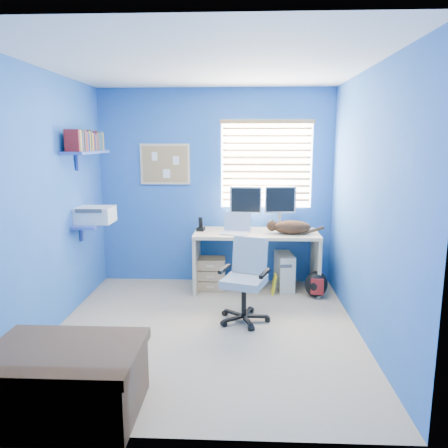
{
  "coord_description": "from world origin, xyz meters",
  "views": [
    {
      "loc": [
        0.36,
        -4.03,
        1.84
      ],
      "look_at": [
        0.15,
        0.65,
        0.95
      ],
      "focal_mm": 35.0,
      "sensor_mm": 36.0,
      "label": 1
    }
  ],
  "objects_px": {
    "cat": "(292,227)",
    "office_chair": "(245,290)",
    "laptop": "(235,225)",
    "tower_pc": "(284,271)",
    "desk": "(256,261)"
  },
  "relations": [
    {
      "from": "desk",
      "to": "office_chair",
      "type": "bearing_deg",
      "value": -97.96
    },
    {
      "from": "laptop",
      "to": "office_chair",
      "type": "xyz_separation_m",
      "value": [
        0.12,
        -0.84,
        -0.53
      ]
    },
    {
      "from": "desk",
      "to": "cat",
      "type": "xyz_separation_m",
      "value": [
        0.43,
        -0.09,
        0.45
      ]
    },
    {
      "from": "cat",
      "to": "office_chair",
      "type": "height_order",
      "value": "cat"
    },
    {
      "from": "tower_pc",
      "to": "office_chair",
      "type": "bearing_deg",
      "value": -122.42
    },
    {
      "from": "desk",
      "to": "office_chair",
      "type": "distance_m",
      "value": 0.98
    },
    {
      "from": "office_chair",
      "to": "laptop",
      "type": "bearing_deg",
      "value": 98.12
    },
    {
      "from": "laptop",
      "to": "cat",
      "type": "height_order",
      "value": "laptop"
    },
    {
      "from": "desk",
      "to": "cat",
      "type": "relative_size",
      "value": 3.34
    },
    {
      "from": "tower_pc",
      "to": "office_chair",
      "type": "height_order",
      "value": "office_chair"
    },
    {
      "from": "cat",
      "to": "office_chair",
      "type": "xyz_separation_m",
      "value": [
        -0.56,
        -0.87,
        -0.5
      ]
    },
    {
      "from": "laptop",
      "to": "office_chair",
      "type": "relative_size",
      "value": 0.39
    },
    {
      "from": "desk",
      "to": "tower_pc",
      "type": "relative_size",
      "value": 3.38
    },
    {
      "from": "cat",
      "to": "tower_pc",
      "type": "xyz_separation_m",
      "value": [
        -0.06,
        0.14,
        -0.6
      ]
    },
    {
      "from": "laptop",
      "to": "cat",
      "type": "bearing_deg",
      "value": 14.01
    }
  ]
}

